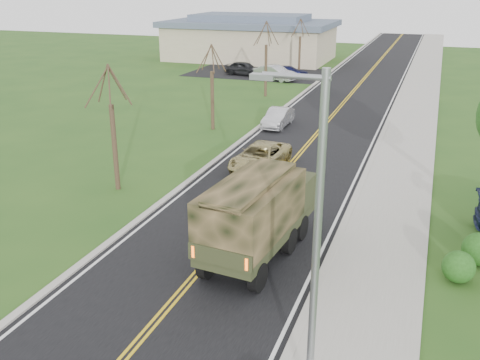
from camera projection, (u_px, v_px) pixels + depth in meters
The scene contains 17 objects.
ground at pixel (140, 340), 15.18m from camera, with size 160.00×160.00×0.00m, color #254C19.
road at pixel (355, 89), 50.38m from camera, with size 8.00×120.00×0.01m, color black.
curb_right at pixel (401, 91), 49.02m from camera, with size 0.30×120.00×0.12m, color #9E998E.
sidewalk_right at pixel (421, 93), 48.46m from camera, with size 3.20×120.00×0.10m, color #9E998E.
curb_left at pixel (312, 86), 51.70m from camera, with size 0.30×120.00×0.10m, color #9E998E.
street_light at pixel (313, 233), 11.62m from camera, with size 1.65×0.22×8.00m.
bare_tree_a at pixel (114, 137), 25.32m from camera, with size 1.93×2.26×6.08m.
bare_tree_b at pixel (212, 93), 35.93m from camera, with size 1.83×2.14×5.73m.
bare_tree_c at pixel (266, 64), 46.38m from camera, with size 2.04×2.39×6.42m.
bare_tree_d at pixel (300, 51), 57.02m from camera, with size 1.88×2.20×5.91m.
commercial_building at pixel (251, 38), 68.64m from camera, with size 25.50×21.50×5.65m.
military_truck at pixel (258, 211), 19.20m from camera, with size 2.83×6.59×3.19m.
suv_champagne at pixel (260, 157), 28.87m from camera, with size 2.21×4.78×1.33m, color tan.
sedan_silver at pixel (278, 118), 37.24m from camera, with size 1.35×3.88×1.28m, color #B7B7BC.
lot_car_dark at pixel (244, 68), 57.55m from camera, with size 1.75×4.36×1.48m, color black.
lot_car_silver at pixel (275, 73), 54.61m from camera, with size 1.61×4.60×1.52m, color #A7A8AC.
lot_car_navy at pixel (289, 72), 56.34m from camera, with size 1.66×4.09×1.19m, color #0E1136.
Camera 1 is at (7.01, -10.89, 9.58)m, focal length 40.00 mm.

